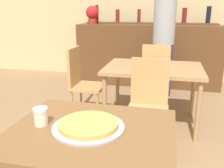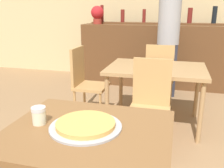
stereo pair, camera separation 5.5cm
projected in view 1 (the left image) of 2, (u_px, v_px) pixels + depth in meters
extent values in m
cube|color=#D1B784|center=(152.00, 8.00, 4.89)|extent=(8.00, 0.05, 2.80)
cube|color=brown|center=(91.00, 133.00, 1.39)|extent=(0.91, 0.77, 0.04)
cylinder|color=brown|center=(55.00, 151.00, 1.89)|extent=(0.05, 0.05, 0.70)
cylinder|color=brown|center=(162.00, 166.00, 1.71)|extent=(0.05, 0.05, 0.70)
cube|color=#A87F51|center=(153.00, 68.00, 2.95)|extent=(1.14, 0.83, 0.04)
cylinder|color=#A87F51|center=(105.00, 104.00, 2.84)|extent=(0.05, 0.05, 0.69)
cylinder|color=#A87F51|center=(198.00, 112.00, 2.62)|extent=(0.05, 0.05, 0.69)
cylinder|color=#A87F51|center=(118.00, 86.00, 3.50)|extent=(0.05, 0.05, 0.69)
cylinder|color=#A87F51|center=(193.00, 91.00, 3.28)|extent=(0.05, 0.05, 0.69)
cube|color=brown|center=(148.00, 55.00, 4.66)|extent=(2.60, 0.56, 1.11)
cube|color=brown|center=(150.00, 23.00, 4.63)|extent=(2.39, 0.24, 0.03)
cylinder|color=maroon|center=(97.00, 14.00, 4.80)|extent=(0.06, 0.06, 0.31)
cylinder|color=maroon|center=(118.00, 16.00, 4.72)|extent=(0.07, 0.07, 0.23)
cylinder|color=maroon|center=(139.00, 16.00, 4.63)|extent=(0.06, 0.06, 0.24)
cylinder|color=#9999A3|center=(161.00, 15.00, 4.54)|extent=(0.07, 0.07, 0.27)
cylinder|color=maroon|center=(184.00, 15.00, 4.45)|extent=(0.08, 0.08, 0.26)
cylinder|color=black|center=(209.00, 15.00, 4.36)|extent=(0.08, 0.08, 0.29)
cube|color=tan|center=(147.00, 112.00, 2.42)|extent=(0.40, 0.40, 0.04)
cube|color=tan|center=(150.00, 82.00, 2.51)|extent=(0.38, 0.04, 0.48)
cylinder|color=tan|center=(126.00, 139.00, 2.36)|extent=(0.03, 0.03, 0.40)
cylinder|color=tan|center=(163.00, 143.00, 2.28)|extent=(0.03, 0.03, 0.40)
cylinder|color=tan|center=(132.00, 124.00, 2.68)|extent=(0.03, 0.03, 0.40)
cylinder|color=tan|center=(164.00, 127.00, 2.60)|extent=(0.03, 0.03, 0.40)
cube|color=tan|center=(156.00, 77.00, 3.66)|extent=(0.40, 0.40, 0.04)
cube|color=tan|center=(156.00, 62.00, 3.41)|extent=(0.38, 0.04, 0.48)
cylinder|color=tan|center=(167.00, 89.00, 3.84)|extent=(0.03, 0.03, 0.40)
cylinder|color=tan|center=(145.00, 87.00, 3.92)|extent=(0.03, 0.03, 0.40)
cylinder|color=tan|center=(166.00, 96.00, 3.53)|extent=(0.03, 0.03, 0.40)
cylinder|color=tan|center=(142.00, 94.00, 3.60)|extent=(0.03, 0.03, 0.40)
cube|color=tan|center=(88.00, 87.00, 3.21)|extent=(0.40, 0.40, 0.04)
cube|color=tan|center=(74.00, 66.00, 3.18)|extent=(0.04, 0.38, 0.48)
cylinder|color=tan|center=(98.00, 109.00, 3.08)|extent=(0.03, 0.03, 0.40)
cylinder|color=tan|center=(105.00, 99.00, 3.40)|extent=(0.03, 0.03, 0.40)
cylinder|color=tan|center=(72.00, 106.00, 3.16)|extent=(0.03, 0.03, 0.40)
cylinder|color=tan|center=(81.00, 97.00, 3.47)|extent=(0.03, 0.03, 0.40)
cylinder|color=#A3A3A8|center=(89.00, 127.00, 1.39)|extent=(0.41, 0.41, 0.01)
cylinder|color=gold|center=(88.00, 124.00, 1.39)|extent=(0.33, 0.33, 0.02)
cylinder|color=beige|center=(41.00, 118.00, 1.43)|extent=(0.08, 0.08, 0.08)
cylinder|color=silver|center=(40.00, 110.00, 1.41)|extent=(0.08, 0.08, 0.02)
cube|color=#2D2D38|center=(162.00, 70.00, 4.09)|extent=(0.32, 0.18, 0.85)
cylinder|color=#9E9EA3|center=(165.00, 21.00, 3.87)|extent=(0.34, 0.34, 0.71)
cylinder|color=maroon|center=(92.00, 21.00, 4.67)|extent=(0.16, 0.16, 0.10)
sphere|color=red|center=(92.00, 12.00, 4.62)|extent=(0.24, 0.24, 0.24)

